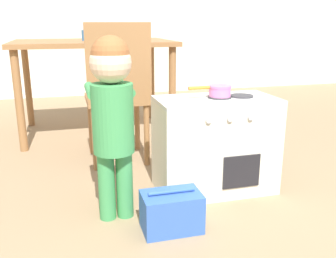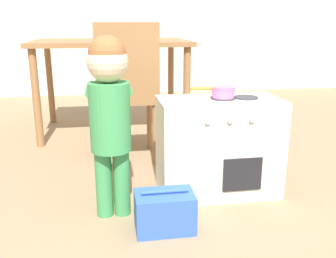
% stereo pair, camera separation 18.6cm
% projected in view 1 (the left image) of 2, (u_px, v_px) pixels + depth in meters
% --- Properties ---
extents(play_kitchen, '(0.63, 0.35, 0.53)m').
position_uv_depth(play_kitchen, '(215.00, 145.00, 2.03)').
color(play_kitchen, silver).
rests_on(play_kitchen, ground_plane).
extents(toy_pot, '(0.23, 0.12, 0.06)m').
position_uv_depth(toy_pot, '(219.00, 90.00, 1.96)').
color(toy_pot, pink).
rests_on(toy_pot, play_kitchen).
extents(child_figure, '(0.21, 0.34, 0.85)m').
position_uv_depth(child_figure, '(112.00, 105.00, 1.66)').
color(child_figure, '#3D9351').
rests_on(child_figure, ground_plane).
extents(toy_basket, '(0.26, 0.17, 0.19)m').
position_uv_depth(toy_basket, '(171.00, 212.00, 1.67)').
color(toy_basket, '#335BB2').
rests_on(toy_basket, ground_plane).
extents(dining_table, '(1.24, 0.84, 0.76)m').
position_uv_depth(dining_table, '(93.00, 52.00, 3.02)').
color(dining_table, olive).
rests_on(dining_table, ground_plane).
extents(dining_chair_near, '(0.39, 0.39, 0.90)m').
position_uv_depth(dining_chair_near, '(118.00, 92.00, 2.37)').
color(dining_chair_near, olive).
rests_on(dining_chair_near, ground_plane).
extents(cup_on_table, '(0.07, 0.07, 0.08)m').
position_uv_depth(cup_on_table, '(86.00, 35.00, 2.94)').
color(cup_on_table, teal).
rests_on(cup_on_table, dining_table).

